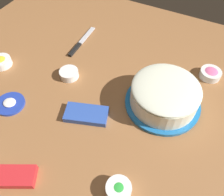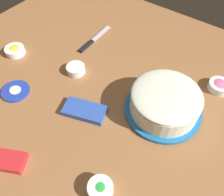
{
  "view_description": "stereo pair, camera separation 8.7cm",
  "coord_description": "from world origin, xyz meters",
  "px_view_note": "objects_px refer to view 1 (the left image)",
  "views": [
    {
      "loc": [
        0.34,
        -0.43,
        0.72
      ],
      "look_at": [
        0.09,
        0.05,
        0.04
      ],
      "focal_mm": 37.12,
      "sensor_mm": 36.0,
      "label": 1
    },
    {
      "loc": [
        0.41,
        -0.39,
        0.72
      ],
      "look_at": [
        0.09,
        0.05,
        0.04
      ],
      "focal_mm": 37.12,
      "sensor_mm": 36.0,
      "label": 2
    }
  ],
  "objects_px": {
    "spreading_knife": "(80,44)",
    "sprinkle_bowl_green": "(119,189)",
    "sprinkle_bowl_yellow": "(1,62)",
    "sprinkle_bowl_rainbow": "(69,74)",
    "frosted_cake": "(164,96)",
    "sprinkle_bowl_pink": "(210,73)",
    "candy_box_lower": "(86,114)",
    "frosting_tub_lid": "(10,104)",
    "candy_box_upper": "(12,176)"
  },
  "relations": [
    {
      "from": "frosting_tub_lid",
      "to": "candy_box_upper",
      "type": "bearing_deg",
      "value": -46.22
    },
    {
      "from": "frosted_cake",
      "to": "spreading_knife",
      "type": "xyz_separation_m",
      "value": [
        -0.47,
        0.16,
        -0.05
      ]
    },
    {
      "from": "sprinkle_bowl_pink",
      "to": "candy_box_upper",
      "type": "bearing_deg",
      "value": -121.98
    },
    {
      "from": "spreading_knife",
      "to": "sprinkle_bowl_green",
      "type": "distance_m",
      "value": 0.71
    },
    {
      "from": "sprinkle_bowl_yellow",
      "to": "sprinkle_bowl_green",
      "type": "relative_size",
      "value": 1.16
    },
    {
      "from": "frosting_tub_lid",
      "to": "candy_box_lower",
      "type": "distance_m",
      "value": 0.3
    },
    {
      "from": "spreading_knife",
      "to": "sprinkle_bowl_green",
      "type": "relative_size",
      "value": 3.09
    },
    {
      "from": "frosted_cake",
      "to": "sprinkle_bowl_yellow",
      "type": "xyz_separation_m",
      "value": [
        -0.71,
        -0.11,
        -0.03
      ]
    },
    {
      "from": "candy_box_upper",
      "to": "frosting_tub_lid",
      "type": "bearing_deg",
      "value": 107.0
    },
    {
      "from": "spreading_knife",
      "to": "candy_box_lower",
      "type": "distance_m",
      "value": 0.42
    },
    {
      "from": "sprinkle_bowl_pink",
      "to": "sprinkle_bowl_green",
      "type": "xyz_separation_m",
      "value": [
        -0.14,
        -0.6,
        0.0
      ]
    },
    {
      "from": "frosted_cake",
      "to": "candy_box_lower",
      "type": "height_order",
      "value": "frosted_cake"
    },
    {
      "from": "frosted_cake",
      "to": "sprinkle_bowl_green",
      "type": "distance_m",
      "value": 0.37
    },
    {
      "from": "candy_box_lower",
      "to": "frosted_cake",
      "type": "bearing_deg",
      "value": 19.19
    },
    {
      "from": "candy_box_lower",
      "to": "candy_box_upper",
      "type": "bearing_deg",
      "value": -124.15
    },
    {
      "from": "frosting_tub_lid",
      "to": "sprinkle_bowl_rainbow",
      "type": "relative_size",
      "value": 1.41
    },
    {
      "from": "sprinkle_bowl_rainbow",
      "to": "spreading_knife",
      "type": "bearing_deg",
      "value": 109.83
    },
    {
      "from": "frosting_tub_lid",
      "to": "candy_box_lower",
      "type": "xyz_separation_m",
      "value": [
        0.29,
        0.09,
        0.01
      ]
    },
    {
      "from": "candy_box_lower",
      "to": "candy_box_upper",
      "type": "xyz_separation_m",
      "value": [
        -0.08,
        -0.3,
        0.0
      ]
    },
    {
      "from": "frosted_cake",
      "to": "sprinkle_bowl_yellow",
      "type": "height_order",
      "value": "frosted_cake"
    },
    {
      "from": "sprinkle_bowl_pink",
      "to": "sprinkle_bowl_yellow",
      "type": "distance_m",
      "value": 0.9
    },
    {
      "from": "spreading_knife",
      "to": "sprinkle_bowl_pink",
      "type": "distance_m",
      "value": 0.61
    },
    {
      "from": "sprinkle_bowl_green",
      "to": "candy_box_upper",
      "type": "bearing_deg",
      "value": -160.12
    },
    {
      "from": "sprinkle_bowl_pink",
      "to": "sprinkle_bowl_rainbow",
      "type": "bearing_deg",
      "value": -152.97
    },
    {
      "from": "sprinkle_bowl_yellow",
      "to": "sprinkle_bowl_rainbow",
      "type": "bearing_deg",
      "value": 13.88
    },
    {
      "from": "spreading_knife",
      "to": "sprinkle_bowl_yellow",
      "type": "bearing_deg",
      "value": -130.4
    },
    {
      "from": "frosted_cake",
      "to": "candy_box_lower",
      "type": "bearing_deg",
      "value": -142.2
    },
    {
      "from": "sprinkle_bowl_pink",
      "to": "sprinkle_bowl_green",
      "type": "height_order",
      "value": "sprinkle_bowl_green"
    },
    {
      "from": "sprinkle_bowl_rainbow",
      "to": "candy_box_upper",
      "type": "bearing_deg",
      "value": -79.18
    },
    {
      "from": "sprinkle_bowl_yellow",
      "to": "sprinkle_bowl_rainbow",
      "type": "distance_m",
      "value": 0.32
    },
    {
      "from": "sprinkle_bowl_rainbow",
      "to": "sprinkle_bowl_green",
      "type": "height_order",
      "value": "sprinkle_bowl_green"
    },
    {
      "from": "spreading_knife",
      "to": "frosted_cake",
      "type": "bearing_deg",
      "value": -18.82
    },
    {
      "from": "sprinkle_bowl_pink",
      "to": "candy_box_lower",
      "type": "distance_m",
      "value": 0.55
    },
    {
      "from": "frosting_tub_lid",
      "to": "sprinkle_bowl_pink",
      "type": "distance_m",
      "value": 0.82
    },
    {
      "from": "frosting_tub_lid",
      "to": "sprinkle_bowl_pink",
      "type": "height_order",
      "value": "sprinkle_bowl_pink"
    },
    {
      "from": "candy_box_lower",
      "to": "frosting_tub_lid",
      "type": "bearing_deg",
      "value": 178.39
    },
    {
      "from": "frosted_cake",
      "to": "candy_box_lower",
      "type": "distance_m",
      "value": 0.3
    },
    {
      "from": "spreading_knife",
      "to": "sprinkle_bowl_rainbow",
      "type": "bearing_deg",
      "value": -70.17
    },
    {
      "from": "sprinkle_bowl_pink",
      "to": "candy_box_lower",
      "type": "height_order",
      "value": "sprinkle_bowl_pink"
    },
    {
      "from": "sprinkle_bowl_pink",
      "to": "spreading_knife",
      "type": "bearing_deg",
      "value": -173.31
    },
    {
      "from": "sprinkle_bowl_rainbow",
      "to": "candy_box_upper",
      "type": "height_order",
      "value": "sprinkle_bowl_rainbow"
    },
    {
      "from": "spreading_knife",
      "to": "sprinkle_bowl_green",
      "type": "height_order",
      "value": "sprinkle_bowl_green"
    },
    {
      "from": "frosted_cake",
      "to": "sprinkle_bowl_yellow",
      "type": "distance_m",
      "value": 0.72
    },
    {
      "from": "sprinkle_bowl_green",
      "to": "candy_box_lower",
      "type": "relative_size",
      "value": 0.49
    },
    {
      "from": "frosted_cake",
      "to": "sprinkle_bowl_pink",
      "type": "height_order",
      "value": "frosted_cake"
    },
    {
      "from": "frosted_cake",
      "to": "candy_box_upper",
      "type": "xyz_separation_m",
      "value": [
        -0.32,
        -0.48,
        -0.04
      ]
    },
    {
      "from": "sprinkle_bowl_pink",
      "to": "sprinkle_bowl_rainbow",
      "type": "relative_size",
      "value": 1.09
    },
    {
      "from": "sprinkle_bowl_rainbow",
      "to": "sprinkle_bowl_pink",
      "type": "bearing_deg",
      "value": 27.03
    },
    {
      "from": "frosting_tub_lid",
      "to": "candy_box_lower",
      "type": "relative_size",
      "value": 0.71
    },
    {
      "from": "frosted_cake",
      "to": "sprinkle_bowl_yellow",
      "type": "relative_size",
      "value": 3.24
    }
  ]
}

